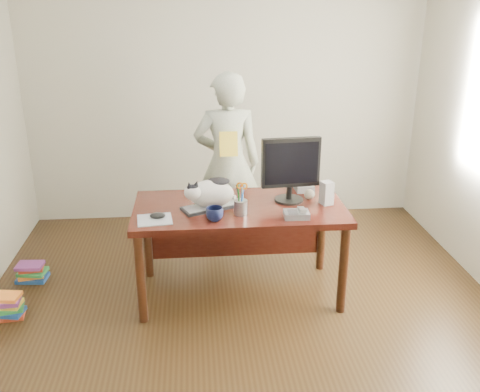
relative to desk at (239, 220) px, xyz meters
name	(u,v)px	position (x,y,z in m)	size (l,w,h in m)	color
room	(248,152)	(0.00, -0.68, 0.75)	(4.50, 4.50, 4.50)	black
desk	(239,220)	(0.00, 0.00, 0.00)	(1.60, 0.80, 0.75)	black
keyboard	(211,207)	(-0.21, -0.10, 0.16)	(0.47, 0.33, 0.03)	black
cat	(210,193)	(-0.23, -0.11, 0.28)	(0.41, 0.33, 0.25)	silver
monitor	(291,166)	(0.39, -0.02, 0.43)	(0.45, 0.24, 0.51)	black
pen_cup	(241,205)	(0.00, -0.24, 0.22)	(0.12, 0.12, 0.25)	gray
mousepad	(155,220)	(-0.63, -0.29, 0.15)	(0.27, 0.25, 0.01)	#AAAEB6
mouse	(157,216)	(-0.61, -0.27, 0.17)	(0.12, 0.08, 0.04)	black
coffee_mug	(215,214)	(-0.20, -0.34, 0.20)	(0.12, 0.12, 0.10)	black
phone	(297,214)	(0.39, -0.33, 0.18)	(0.19, 0.15, 0.08)	slate
speaker	(327,193)	(0.67, -0.09, 0.24)	(0.10, 0.11, 0.18)	gray
baseball	(309,194)	(0.56, 0.02, 0.19)	(0.08, 0.08, 0.08)	beige
book_stack	(213,188)	(-0.18, 0.24, 0.18)	(0.21, 0.16, 0.08)	#4D1614
calculator	(303,186)	(0.56, 0.24, 0.17)	(0.15, 0.20, 0.06)	slate
person	(227,163)	(-0.03, 0.78, 0.22)	(0.60, 0.39, 1.65)	beige
held_book	(229,144)	(-0.03, 0.61, 0.45)	(0.16, 0.09, 0.22)	yellow
book_pile_a	(7,307)	(-1.75, -0.28, -0.51)	(0.27, 0.22, 0.18)	#AB3118
book_pile_b	(32,272)	(-1.72, 0.27, -0.53)	(0.26, 0.20, 0.15)	navy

